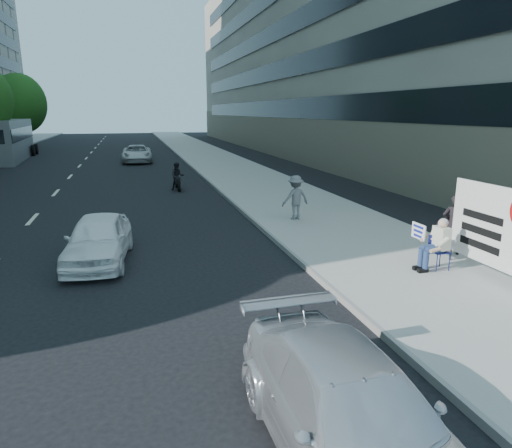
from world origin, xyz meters
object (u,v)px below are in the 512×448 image
object	(u,v)px
white_sedan_far	(137,154)
pedestrian_woman	(454,224)
protest_banner	(499,228)
motorcycle	(177,178)
jogger	(295,197)
seated_protester	(436,241)
parked_sedan	(351,414)
white_sedan_near	(98,239)
bus	(7,140)

from	to	relation	value
white_sedan_far	pedestrian_woman	bearing A→B (deg)	-72.70
protest_banner	motorcycle	xyz separation A→B (m)	(-5.72, 15.55, -0.76)
jogger	pedestrian_woman	world-z (taller)	pedestrian_woman
jogger	protest_banner	distance (m)	7.44
seated_protester	jogger	bearing A→B (deg)	103.47
parked_sedan	motorcycle	xyz separation A→B (m)	(0.03, 19.72, 0.01)
white_sedan_near	motorcycle	size ratio (longest dim) A/B	1.86
protest_banner	white_sedan_near	bearing A→B (deg)	154.54
pedestrian_woman	jogger	bearing A→B (deg)	-24.17
protest_banner	parked_sedan	size ratio (longest dim) A/B	0.70
pedestrian_woman	parked_sedan	bearing A→B (deg)	82.23
white_sedan_near	pedestrian_woman	bearing A→B (deg)	-7.98
jogger	bus	size ratio (longest dim) A/B	0.13
protest_banner	white_sedan_far	bearing A→B (deg)	104.14
seated_protester	parked_sedan	bearing A→B (deg)	-133.37
pedestrian_woman	protest_banner	xyz separation A→B (m)	(-0.42, -2.00, 0.42)
white_sedan_far	motorcycle	xyz separation A→B (m)	(1.78, -14.23, -0.05)
pedestrian_woman	protest_banner	size ratio (longest dim) A/B	0.54
pedestrian_woman	bus	xyz separation A→B (m)	(-18.28, 32.45, 0.66)
white_sedan_far	seated_protester	bearing A→B (deg)	-75.66
seated_protester	protest_banner	size ratio (longest dim) A/B	0.43
protest_banner	parked_sedan	world-z (taller)	protest_banner
protest_banner	motorcycle	distance (m)	16.59
protest_banner	white_sedan_near	size ratio (longest dim) A/B	0.81
seated_protester	white_sedan_far	distance (m)	29.54
motorcycle	bus	bearing A→B (deg)	125.11
parked_sedan	pedestrian_woman	bearing A→B (deg)	43.38
jogger	motorcycle	distance (m)	9.16
parked_sedan	bus	size ratio (longest dim) A/B	0.36
jogger	parked_sedan	bearing A→B (deg)	63.38
seated_protester	motorcycle	xyz separation A→B (m)	(-4.84, 14.56, -0.24)
seated_protester	white_sedan_far	xyz separation A→B (m)	(-6.62, 28.79, -0.19)
parked_sedan	white_sedan_near	size ratio (longest dim) A/B	1.14
pedestrian_woman	parked_sedan	xyz separation A→B (m)	(-6.18, -6.17, -0.35)
pedestrian_woman	protest_banner	distance (m)	2.09
protest_banner	bus	distance (m)	38.80
pedestrian_woman	bus	size ratio (longest dim) A/B	0.14
protest_banner	white_sedan_near	xyz separation A→B (m)	(-8.98, 4.27, -0.75)
seated_protester	jogger	distance (m)	6.23
parked_sedan	seated_protester	bearing A→B (deg)	45.03
motorcycle	protest_banner	bearing A→B (deg)	-67.42
protest_banner	pedestrian_woman	bearing A→B (deg)	78.09
bus	white_sedan_far	bearing A→B (deg)	-27.90
white_sedan_far	motorcycle	distance (m)	14.34
motorcycle	bus	size ratio (longest dim) A/B	0.17
seated_protester	bus	xyz separation A→B (m)	(-16.98, 33.46, 0.76)
seated_protester	jogger	size ratio (longest dim) A/B	0.81
parked_sedan	white_sedan_far	distance (m)	33.99
parked_sedan	motorcycle	world-z (taller)	motorcycle
protest_banner	jogger	bearing A→B (deg)	108.28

